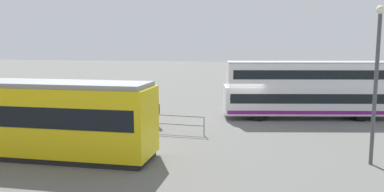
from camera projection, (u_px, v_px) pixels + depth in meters
The scene contains 6 objects.
ground_plane at pixel (245, 119), 26.11m from camera, with size 160.00×160.00×0.00m, color slate.
double_decker_bus at pixel (309, 89), 26.35m from camera, with size 11.95×4.70×3.90m.
pedestrian_near_railing at pixel (157, 112), 23.74m from camera, with size 0.35×0.36×1.64m.
pedestrian_railing at pixel (141, 119), 22.43m from camera, with size 7.70×0.56×1.08m.
info_sign at pixel (67, 98), 23.83m from camera, with size 0.97×0.14×2.57m.
street_lamp at pixel (376, 73), 15.91m from camera, with size 0.36×0.36×6.68m.
Camera 1 is at (-1.67, 25.85, 5.16)m, focal length 35.87 mm.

